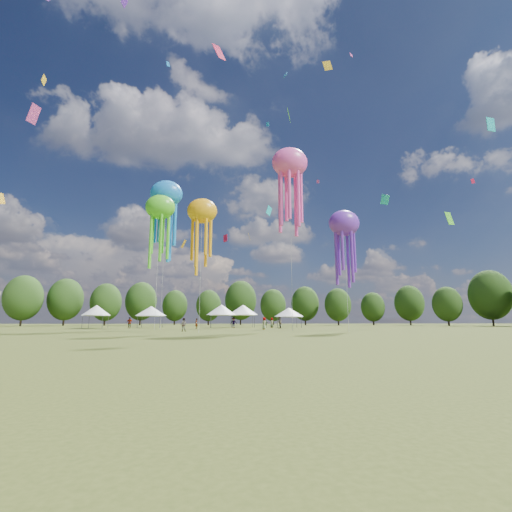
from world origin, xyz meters
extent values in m
plane|color=#384416|center=(0.00, 0.00, 0.00)|extent=(300.00, 300.00, 0.00)
imported|color=gray|center=(-6.15, 31.64, 0.76)|extent=(0.81, 0.66, 1.52)
imported|color=gray|center=(7.85, 55.53, 0.89)|extent=(0.70, 0.95, 1.78)
imported|color=gray|center=(7.76, 46.81, 0.92)|extent=(0.81, 0.98, 1.85)
imported|color=gray|center=(0.61, 51.60, 0.92)|extent=(1.24, 0.78, 1.83)
imported|color=gray|center=(-16.82, 51.71, 0.91)|extent=(1.08, 0.47, 1.81)
imported|color=gray|center=(6.12, 51.84, 0.79)|extent=(1.54, 0.96, 1.58)
imported|color=gray|center=(-5.47, 46.35, 0.79)|extent=(0.56, 0.67, 1.58)
imported|color=gray|center=(4.43, 40.40, 0.86)|extent=(0.55, 0.84, 1.71)
cylinder|color=#47474C|center=(-24.40, 51.77, 1.02)|extent=(0.08, 0.08, 2.04)
cylinder|color=#47474C|center=(-24.40, 54.99, 1.02)|extent=(0.08, 0.08, 2.04)
cylinder|color=#47474C|center=(-21.18, 51.77, 1.02)|extent=(0.08, 0.08, 2.04)
cylinder|color=#47474C|center=(-21.18, 54.99, 1.02)|extent=(0.08, 0.08, 2.04)
cube|color=white|center=(-22.79, 53.38, 2.09)|extent=(3.62, 3.62, 0.10)
cone|color=white|center=(-22.79, 53.38, 3.01)|extent=(4.71, 4.71, 1.74)
cylinder|color=#47474C|center=(-15.75, 52.79, 1.00)|extent=(0.08, 0.08, 1.99)
cylinder|color=#47474C|center=(-15.75, 56.53, 1.00)|extent=(0.08, 0.08, 1.99)
cylinder|color=#47474C|center=(-12.02, 52.79, 1.00)|extent=(0.08, 0.08, 1.99)
cylinder|color=#47474C|center=(-12.02, 56.53, 1.00)|extent=(0.08, 0.08, 1.99)
cube|color=white|center=(-13.89, 54.66, 2.04)|extent=(4.13, 4.13, 0.10)
cone|color=white|center=(-13.89, 54.66, 2.94)|extent=(5.37, 5.37, 1.71)
cylinder|color=#47474C|center=(-3.35, 52.54, 1.08)|extent=(0.08, 0.08, 2.16)
cylinder|color=#47474C|center=(-3.35, 56.25, 1.08)|extent=(0.08, 0.08, 2.16)
cylinder|color=#47474C|center=(0.36, 52.54, 1.08)|extent=(0.08, 0.08, 2.16)
cylinder|color=#47474C|center=(0.36, 56.25, 1.08)|extent=(0.08, 0.08, 2.16)
cube|color=white|center=(-1.50, 54.40, 2.21)|extent=(4.11, 4.11, 0.10)
cone|color=white|center=(-1.50, 54.40, 3.19)|extent=(5.34, 5.34, 1.85)
cylinder|color=#47474C|center=(0.65, 56.02, 1.12)|extent=(0.08, 0.08, 2.23)
cylinder|color=#47474C|center=(0.65, 60.04, 1.12)|extent=(0.08, 0.08, 2.23)
cylinder|color=#47474C|center=(4.67, 56.02, 1.12)|extent=(0.08, 0.08, 2.23)
cylinder|color=#47474C|center=(4.67, 60.04, 1.12)|extent=(0.08, 0.08, 2.23)
cube|color=white|center=(2.66, 58.03, 2.28)|extent=(4.42, 4.42, 0.10)
cone|color=white|center=(2.66, 58.03, 3.29)|extent=(5.75, 5.75, 1.91)
cylinder|color=#47474C|center=(8.67, 50.77, 0.93)|extent=(0.08, 0.08, 1.86)
cylinder|color=#47474C|center=(8.67, 54.38, 0.93)|extent=(0.08, 0.08, 1.86)
cylinder|color=#47474C|center=(12.28, 50.77, 0.93)|extent=(0.08, 0.08, 1.86)
cylinder|color=#47474C|center=(12.28, 54.38, 0.93)|extent=(0.08, 0.08, 1.86)
cube|color=white|center=(10.48, 52.58, 1.91)|extent=(4.01, 4.01, 0.10)
cone|color=white|center=(10.48, 52.58, 2.75)|extent=(5.21, 5.21, 1.59)
ellipsoid|color=#51D923|center=(-10.46, 38.07, 16.87)|extent=(4.11, 2.88, 3.50)
cylinder|color=beige|center=(-10.46, 38.07, 8.43)|extent=(0.03, 0.03, 16.87)
ellipsoid|color=#FF4BAE|center=(6.95, 32.77, 21.93)|extent=(4.78, 3.34, 4.06)
cylinder|color=beige|center=(6.95, 32.77, 10.97)|extent=(0.03, 0.03, 21.93)
ellipsoid|color=purple|center=(12.28, 27.99, 12.46)|extent=(3.62, 2.53, 3.08)
cylinder|color=beige|center=(12.28, 27.99, 6.23)|extent=(0.03, 0.03, 12.46)
ellipsoid|color=#187DDF|center=(-10.06, 40.44, 19.68)|extent=(4.70, 3.29, 4.00)
cylinder|color=beige|center=(-10.06, 40.44, 9.84)|extent=(0.03, 0.03, 19.68)
ellipsoid|color=#FEA80F|center=(-4.07, 25.44, 12.61)|extent=(3.13, 2.19, 2.66)
cylinder|color=beige|center=(-4.07, 25.44, 6.30)|extent=(0.03, 0.03, 12.61)
cube|color=#187DDF|center=(6.84, 34.38, 36.17)|extent=(0.61, 0.94, 0.96)
cube|color=#17BDCA|center=(8.04, 59.59, 23.68)|extent=(1.50, 1.21, 2.14)
cube|color=#FF4BAE|center=(20.12, 64.67, 32.56)|extent=(0.48, 0.59, 0.85)
cube|color=purple|center=(-15.82, 32.98, 44.60)|extent=(0.71, 1.04, 1.38)
cube|color=red|center=(-1.21, 43.63, 13.92)|extent=(0.61, 0.78, 1.20)
cube|color=gold|center=(15.07, 39.91, 42.68)|extent=(1.69, 0.21, 1.99)
cube|color=#187DDF|center=(-12.11, 48.88, 47.69)|extent=(0.64, 0.71, 1.05)
cube|color=#17BDCA|center=(26.80, 21.46, 22.15)|extent=(1.22, 0.40, 1.60)
cube|color=#FF4BAE|center=(-24.07, 29.64, 25.02)|extent=(1.00, 2.12, 2.32)
cube|color=red|center=(-2.72, 35.31, 39.81)|extent=(2.14, 1.58, 2.79)
cube|color=#FEA80F|center=(-9.93, 68.19, 18.07)|extent=(1.15, 1.86, 1.93)
cube|color=gold|center=(-21.89, 26.71, 27.50)|extent=(0.17, 1.04, 1.21)
cube|color=#51D923|center=(9.81, 46.55, 37.56)|extent=(0.86, 1.70, 2.09)
cube|color=#17BDCA|center=(33.54, 59.94, 27.12)|extent=(1.53, 1.58, 2.25)
cube|color=#FF4BAE|center=(20.84, 43.74, 48.27)|extent=(0.65, 0.67, 0.98)
cube|color=purple|center=(22.45, 60.64, 22.75)|extent=(1.43, 1.03, 1.79)
cube|color=red|center=(35.60, 36.09, 21.90)|extent=(0.74, 0.11, 0.86)
cube|color=gold|center=(3.33, 52.91, 16.53)|extent=(0.44, 0.93, 1.20)
cube|color=#51D923|center=(25.47, 27.90, 13.41)|extent=(1.43, 0.79, 1.77)
cube|color=#187DDF|center=(8.06, 61.02, 43.95)|extent=(0.63, 0.61, 0.91)
cylinder|color=#38281C|center=(-47.17, 78.19, 1.68)|extent=(0.44, 0.44, 3.36)
ellipsoid|color=#244015|center=(-47.17, 78.19, 6.51)|extent=(8.40, 8.40, 10.51)
cylinder|color=#38281C|center=(-40.68, 85.49, 1.71)|extent=(0.44, 0.44, 3.41)
ellipsoid|color=#244015|center=(-40.68, 85.49, 6.61)|extent=(8.53, 8.53, 10.66)
cylinder|color=#38281C|center=(-30.60, 85.02, 1.53)|extent=(0.44, 0.44, 3.07)
ellipsoid|color=#244015|center=(-30.60, 85.02, 5.94)|extent=(7.66, 7.66, 9.58)
cylinder|color=#38281C|center=(-23.51, 93.33, 1.72)|extent=(0.44, 0.44, 3.43)
ellipsoid|color=#244015|center=(-23.51, 93.33, 6.65)|extent=(8.58, 8.58, 10.73)
cylinder|color=#38281C|center=(-14.76, 98.96, 1.47)|extent=(0.44, 0.44, 2.95)
ellipsoid|color=#244015|center=(-14.76, 98.96, 5.71)|extent=(7.37, 7.37, 9.21)
cylinder|color=#38281C|center=(-4.70, 95.06, 1.45)|extent=(0.44, 0.44, 2.89)
ellipsoid|color=#244015|center=(-4.70, 95.06, 5.61)|extent=(7.23, 7.23, 9.04)
cylinder|color=#38281C|center=(4.91, 99.49, 1.92)|extent=(0.44, 0.44, 3.84)
ellipsoid|color=#244015|center=(4.91, 99.49, 7.44)|extent=(9.60, 9.60, 11.99)
cylinder|color=#38281C|center=(13.19, 88.44, 1.42)|extent=(0.44, 0.44, 2.84)
ellipsoid|color=#244015|center=(13.19, 88.44, 5.51)|extent=(7.11, 7.11, 8.89)
cylinder|color=#38281C|center=(22.93, 91.04, 1.58)|extent=(0.44, 0.44, 3.16)
ellipsoid|color=#244015|center=(22.93, 91.04, 6.13)|extent=(7.91, 7.91, 9.88)
cylinder|color=#38281C|center=(30.69, 85.29, 1.44)|extent=(0.44, 0.44, 2.88)
ellipsoid|color=#244015|center=(30.69, 85.29, 5.59)|extent=(7.21, 7.21, 9.01)
cylinder|color=#38281C|center=(41.52, 87.24, 1.31)|extent=(0.44, 0.44, 2.63)
ellipsoid|color=#244015|center=(41.52, 87.24, 5.09)|extent=(6.57, 6.57, 8.22)
cylinder|color=#38281C|center=(50.52, 83.73, 1.56)|extent=(0.44, 0.44, 3.13)
ellipsoid|color=#244015|center=(50.52, 83.73, 6.06)|extent=(7.81, 7.81, 9.77)
cylinder|color=#38281C|center=(53.64, 71.81, 1.36)|extent=(0.44, 0.44, 2.72)
ellipsoid|color=#244015|center=(53.64, 71.81, 5.27)|extent=(6.80, 6.80, 8.50)
cylinder|color=#38281C|center=(62.96, 68.92, 1.90)|extent=(0.44, 0.44, 3.81)
ellipsoid|color=#244015|center=(62.96, 68.92, 7.38)|extent=(9.52, 9.52, 11.90)
camera|label=1|loc=(-2.34, -11.51, 1.20)|focal=25.35mm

